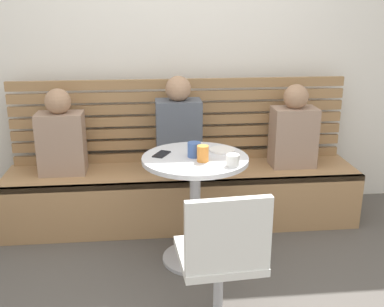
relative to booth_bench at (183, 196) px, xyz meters
name	(u,v)px	position (x,y,z in m)	size (l,w,h in m)	color
back_wall	(178,32)	(0.00, 0.44, 1.23)	(5.20, 0.10, 2.90)	silver
booth_bench	(183,196)	(0.00, 0.00, 0.00)	(2.70, 0.52, 0.44)	#A87C51
booth_backrest	(180,120)	(0.00, 0.24, 0.56)	(2.65, 0.04, 0.67)	#9A7249
cafe_table	(195,189)	(0.03, -0.58, 0.30)	(0.68, 0.68, 0.74)	#ADADB2
white_chair	(222,263)	(0.08, -1.39, 0.24)	(0.43, 0.43, 0.85)	#ADADB2
person_adult	(179,129)	(-0.03, 0.03, 0.54)	(0.34, 0.22, 0.72)	#4C515B
person_child_left	(61,137)	(-0.91, 0.04, 0.50)	(0.34, 0.22, 0.64)	#9E7F6B
person_child_middle	(294,131)	(0.87, 0.03, 0.50)	(0.34, 0.22, 0.65)	#9E7F6B
cup_ceramic_white	(233,160)	(0.24, -0.77, 0.55)	(0.08, 0.08, 0.07)	white
cup_tumbler_orange	(203,154)	(0.07, -0.67, 0.57)	(0.07, 0.07, 0.10)	orange
cup_mug_blue	(194,150)	(0.03, -0.57, 0.57)	(0.08, 0.08, 0.10)	#3D5B9E
plate_small	(222,150)	(0.22, -0.47, 0.52)	(0.17, 0.17, 0.01)	white
phone_on_table	(162,154)	(-0.18, -0.51, 0.52)	(0.07, 0.14, 0.01)	black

